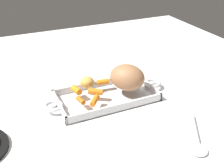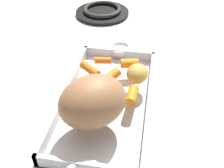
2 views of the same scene
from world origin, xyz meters
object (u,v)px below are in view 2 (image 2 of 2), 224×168
at_px(baby_carrot_center_left, 132,95).
at_px(pork_roast, 93,101).
at_px(roasting_dish, 107,100).
at_px(baby_carrot_short, 103,60).
at_px(stove_burner_rear, 102,11).
at_px(potato_near_roast, 137,74).
at_px(baby_carrot_long, 111,77).
at_px(baby_carrot_northeast, 90,69).
at_px(baby_carrot_southwest, 129,63).

bearing_deg(baby_carrot_center_left, pork_roast, 136.25).
relative_size(roasting_dish, baby_carrot_short, 11.32).
bearing_deg(stove_burner_rear, potato_near_roast, -157.85).
bearing_deg(baby_carrot_long, baby_carrot_northeast, 67.00).
xyz_separation_m(pork_roast, potato_near_roast, (0.13, -0.07, -0.03)).
relative_size(baby_carrot_southwest, potato_near_roast, 0.79).
distance_m(baby_carrot_center_left, stove_burner_rear, 0.49).
bearing_deg(baby_carrot_center_left, stove_burner_rear, 18.97).
bearing_deg(baby_carrot_long, potato_near_roast, -80.43).
bearing_deg(roasting_dish, baby_carrot_long, -1.94).
height_order(baby_carrot_long, stove_burner_rear, baby_carrot_long).
bearing_deg(baby_carrot_southwest, potato_near_roast, -154.75).
bearing_deg(baby_carrot_long, baby_carrot_southwest, -30.65).
distance_m(baby_carrot_center_left, baby_carrot_northeast, 0.13).
distance_m(pork_roast, stove_burner_rear, 0.55).
xyz_separation_m(baby_carrot_short, potato_near_roast, (-0.06, -0.09, 0.01)).
relative_size(baby_carrot_short, baby_carrot_long, 0.80).
relative_size(baby_carrot_short, baby_carrot_center_left, 0.93).
height_order(pork_roast, baby_carrot_center_left, pork_roast).
relative_size(baby_carrot_center_left, baby_carrot_northeast, 0.82).
height_order(baby_carrot_southwest, baby_carrot_long, same).
bearing_deg(roasting_dish, baby_carrot_southwest, -19.86).
bearing_deg(baby_carrot_northeast, potato_near_roast, -96.50).
bearing_deg(baby_carrot_southwest, baby_carrot_short, 84.68).
height_order(baby_carrot_southwest, baby_carrot_short, baby_carrot_southwest).
bearing_deg(baby_carrot_short, baby_carrot_northeast, 153.11).
bearing_deg(baby_carrot_long, baby_carrot_short, 25.63).
xyz_separation_m(baby_carrot_southwest, baby_carrot_short, (0.01, 0.07, -0.00)).
bearing_deg(baby_carrot_northeast, stove_burner_rear, 7.35).
xyz_separation_m(roasting_dish, pork_roast, (-0.08, 0.01, 0.07)).
relative_size(pork_roast, baby_carrot_center_left, 2.95).
distance_m(roasting_dish, baby_carrot_southwest, 0.11).
xyz_separation_m(pork_roast, baby_carrot_southwest, (0.18, -0.05, -0.04)).
relative_size(baby_carrot_southwest, baby_carrot_northeast, 0.78).
distance_m(baby_carrot_southwest, baby_carrot_short, 0.07).
height_order(roasting_dish, stove_burner_rear, roasting_dish).
bearing_deg(baby_carrot_southwest, pork_roast, 165.38).
height_order(roasting_dish, baby_carrot_center_left, baby_carrot_center_left).
height_order(baby_carrot_center_left, potato_near_roast, potato_near_roast).
relative_size(roasting_dish, baby_carrot_long, 9.02).
bearing_deg(pork_roast, baby_carrot_short, 6.02).
relative_size(baby_carrot_southwest, stove_burner_rear, 0.22).
relative_size(baby_carrot_short, stove_burner_rear, 0.22).
bearing_deg(pork_roast, baby_carrot_southwest, -14.62).
relative_size(baby_carrot_northeast, potato_near_roast, 1.01).
height_order(roasting_dish, baby_carrot_northeast, baby_carrot_northeast).
bearing_deg(roasting_dish, potato_near_roast, -49.16).
relative_size(pork_roast, baby_carrot_northeast, 2.41).
bearing_deg(baby_carrot_northeast, baby_carrot_long, -113.00).
relative_size(baby_carrot_short, potato_near_roast, 0.77).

